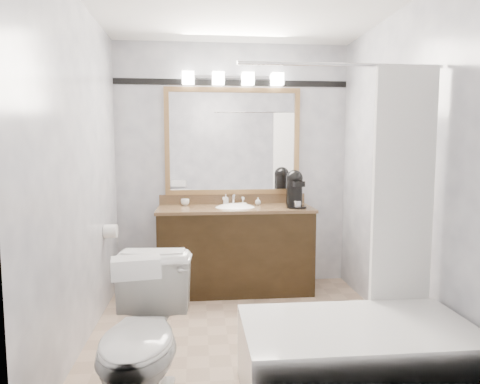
# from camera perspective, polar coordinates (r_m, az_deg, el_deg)

# --- Properties ---
(room) EXTENTS (2.42, 2.62, 2.52)m
(room) POSITION_cam_1_polar(r_m,az_deg,el_deg) (3.19, 0.90, 2.53)
(room) COLOR tan
(room) RESTS_ON ground
(vanity) EXTENTS (1.53, 0.58, 0.97)m
(vanity) POSITION_cam_1_polar(r_m,az_deg,el_deg) (4.32, -0.66, -7.40)
(vanity) COLOR black
(vanity) RESTS_ON ground
(mirror) EXTENTS (1.40, 0.04, 1.10)m
(mirror) POSITION_cam_1_polar(r_m,az_deg,el_deg) (4.46, -0.97, 6.74)
(mirror) COLOR #9F7647
(mirror) RESTS_ON room
(vanity_light_bar) EXTENTS (1.02, 0.14, 0.12)m
(vanity_light_bar) POSITION_cam_1_polar(r_m,az_deg,el_deg) (4.46, -0.93, 14.91)
(vanity_light_bar) COLOR silver
(vanity_light_bar) RESTS_ON room
(accent_stripe) EXTENTS (2.40, 0.01, 0.06)m
(accent_stripe) POSITION_cam_1_polar(r_m,az_deg,el_deg) (4.52, -1.00, 14.36)
(accent_stripe) COLOR black
(accent_stripe) RESTS_ON room
(bathtub) EXTENTS (1.30, 0.75, 1.96)m
(bathtub) POSITION_cam_1_polar(r_m,az_deg,el_deg) (2.71, 15.66, -19.68)
(bathtub) COLOR white
(bathtub) RESTS_ON ground
(tp_roll) EXTENTS (0.11, 0.12, 0.12)m
(tp_roll) POSITION_cam_1_polar(r_m,az_deg,el_deg) (3.98, -16.85, -5.02)
(tp_roll) COLOR white
(tp_roll) RESTS_ON room
(toilet) EXTENTS (0.52, 0.84, 0.82)m
(toilet) POSITION_cam_1_polar(r_m,az_deg,el_deg) (2.49, -12.75, -18.66)
(toilet) COLOR white
(toilet) RESTS_ON ground
(tissue_box) EXTENTS (0.25, 0.16, 0.09)m
(tissue_box) POSITION_cam_1_polar(r_m,az_deg,el_deg) (2.15, -13.70, -9.73)
(tissue_box) COLOR white
(tissue_box) RESTS_ON toilet
(coffee_maker) EXTENTS (0.19, 0.24, 0.37)m
(coffee_maker) POSITION_cam_1_polar(r_m,az_deg,el_deg) (4.24, 7.30, 0.51)
(coffee_maker) COLOR black
(coffee_maker) RESTS_ON vanity
(cup_left) EXTENTS (0.09, 0.09, 0.07)m
(cup_left) POSITION_cam_1_polar(r_m,az_deg,el_deg) (4.39, -7.34, -1.35)
(cup_left) COLOR white
(cup_left) RESTS_ON vanity
(soap_bottle_a) EXTENTS (0.05, 0.05, 0.11)m
(soap_bottle_a) POSITION_cam_1_polar(r_m,az_deg,el_deg) (4.44, -1.91, -0.97)
(soap_bottle_a) COLOR white
(soap_bottle_a) RESTS_ON vanity
(soap_bottle_b) EXTENTS (0.07, 0.07, 0.08)m
(soap_bottle_b) POSITION_cam_1_polar(r_m,az_deg,el_deg) (4.41, 2.41, -1.22)
(soap_bottle_b) COLOR white
(soap_bottle_b) RESTS_ON vanity
(soap_bar) EXTENTS (0.09, 0.06, 0.03)m
(soap_bar) POSITION_cam_1_polar(r_m,az_deg,el_deg) (4.36, 0.32, -1.64)
(soap_bar) COLOR beige
(soap_bar) RESTS_ON vanity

